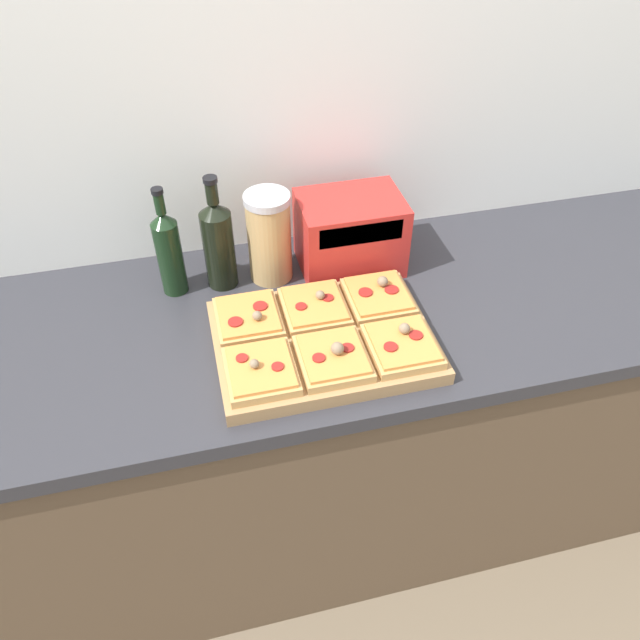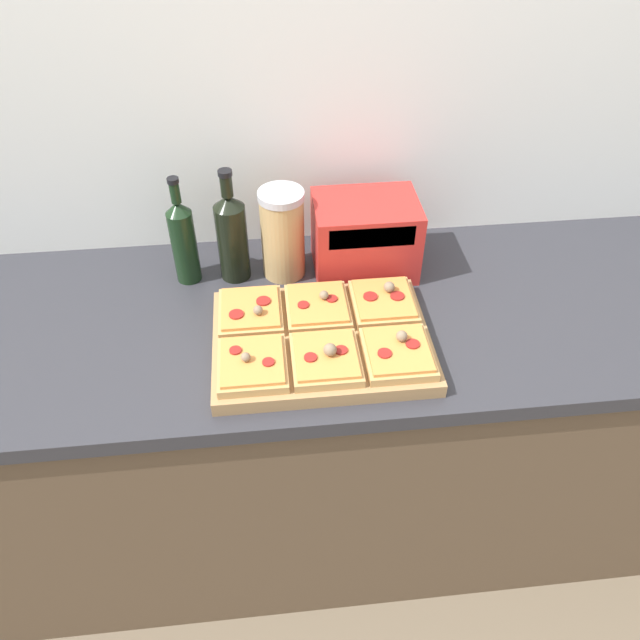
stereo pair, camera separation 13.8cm
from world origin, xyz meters
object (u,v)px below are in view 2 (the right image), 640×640
cutting_board (321,341)px  wine_bottle (232,235)px  grain_jar_tall (283,234)px  olive_oil_bottle (183,240)px  toaster_oven (365,236)px

cutting_board → wine_bottle: bearing=123.5°
wine_bottle → grain_jar_tall: bearing=0.0°
olive_oil_bottle → wine_bottle: size_ratio=0.96×
olive_oil_bottle → grain_jar_tall: bearing=0.0°
olive_oil_bottle → wine_bottle: (0.12, 0.00, 0.00)m
wine_bottle → grain_jar_tall: size_ratio=1.27×
cutting_board → grain_jar_tall: (-0.06, 0.28, 0.10)m
cutting_board → toaster_oven: size_ratio=1.71×
olive_oil_bottle → toaster_oven: size_ratio=1.02×
wine_bottle → grain_jar_tall: 0.12m
olive_oil_bottle → wine_bottle: 0.12m
cutting_board → olive_oil_bottle: bearing=137.1°
grain_jar_tall → toaster_oven: size_ratio=0.84×
toaster_oven → olive_oil_bottle: bearing=179.9°
cutting_board → olive_oil_bottle: olive_oil_bottle is taller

